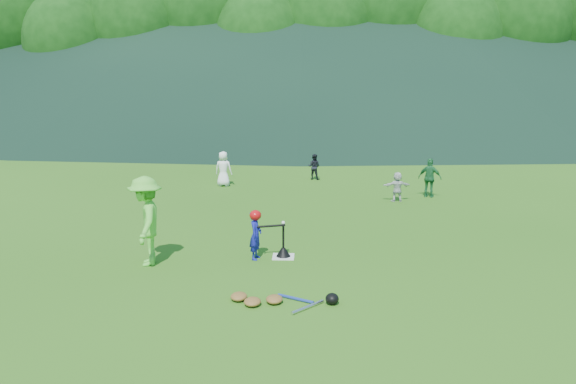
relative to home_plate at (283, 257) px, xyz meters
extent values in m
plane|color=#2E6116|center=(0.00, 0.00, -0.01)|extent=(120.00, 120.00, 0.00)
cube|color=silver|center=(0.00, 0.00, 0.00)|extent=(0.45, 0.45, 0.02)
sphere|color=white|center=(0.00, 0.00, 0.73)|extent=(0.08, 0.08, 0.08)
imported|color=#151995|center=(-0.56, -0.14, 0.49)|extent=(0.30, 0.40, 1.00)
imported|color=#61D13D|center=(-2.69, -0.56, 0.88)|extent=(0.87, 1.26, 1.78)
imported|color=white|center=(-2.49, 8.16, 0.60)|extent=(0.66, 0.48, 1.23)
imported|color=black|center=(0.70, 9.68, 0.47)|extent=(0.55, 0.48, 0.96)
imported|color=#1F6935|center=(4.34, 6.46, 0.61)|extent=(0.79, 0.57, 1.24)
imported|color=silver|center=(3.22, 5.76, 0.45)|extent=(0.88, 0.39, 0.91)
cone|color=black|center=(0.00, 0.00, 0.10)|extent=(0.30, 0.30, 0.18)
cylinder|color=black|center=(0.00, 0.00, 0.44)|extent=(0.04, 0.04, 0.50)
ellipsoid|color=#BB0C10|center=(-0.56, -0.14, 0.91)|extent=(0.24, 0.26, 0.22)
cylinder|color=black|center=(-0.26, -0.13, 0.69)|extent=(0.62, 0.15, 0.07)
ellipsoid|color=olive|center=(-0.38, -2.60, 0.05)|extent=(0.28, 0.34, 0.13)
ellipsoid|color=olive|center=(-0.03, -2.48, 0.05)|extent=(0.28, 0.34, 0.13)
ellipsoid|color=olive|center=(-0.63, -2.38, 0.05)|extent=(0.28, 0.34, 0.13)
cylinder|color=silver|center=(0.52, -2.70, 0.02)|extent=(0.53, 0.56, 0.06)
cylinder|color=#263FA5|center=(0.32, -2.35, 0.02)|extent=(0.62, 0.37, 0.05)
ellipsoid|color=black|center=(0.92, -2.50, 0.08)|extent=(0.22, 0.24, 0.19)
cube|color=gray|center=(0.00, 28.00, 0.59)|extent=(70.00, 0.03, 1.20)
cube|color=yellow|center=(0.00, 28.00, 1.23)|extent=(70.00, 0.08, 0.08)
cylinder|color=gray|center=(0.00, 28.00, 0.59)|extent=(0.07, 0.07, 1.30)
cylinder|color=#382314|center=(-22.40, 35.00, 2.16)|extent=(0.56, 0.56, 4.34)
ellipsoid|color=#164711|center=(-22.40, 35.00, 9.04)|extent=(9.42, 9.42, 10.84)
cylinder|color=#382314|center=(-17.60, 32.00, 1.58)|extent=(0.56, 0.56, 3.18)
ellipsoid|color=#164711|center=(-17.60, 32.00, 6.63)|extent=(6.92, 6.92, 7.95)
cylinder|color=#382314|center=(-12.80, 33.50, 1.88)|extent=(0.56, 0.56, 3.78)
ellipsoid|color=#164711|center=(-12.80, 33.50, 7.87)|extent=(8.21, 8.21, 9.44)
cylinder|color=#382314|center=(-8.00, 35.00, 2.18)|extent=(0.56, 0.56, 4.38)
ellipsoid|color=#164711|center=(-8.00, 35.00, 9.12)|extent=(9.50, 9.50, 10.92)
cylinder|color=#382314|center=(-3.20, 32.00, 1.60)|extent=(0.56, 0.56, 3.22)
ellipsoid|color=#164711|center=(-3.20, 32.00, 6.71)|extent=(6.99, 6.99, 8.04)
cylinder|color=#382314|center=(1.60, 33.50, 1.90)|extent=(0.56, 0.56, 3.81)
ellipsoid|color=#164711|center=(1.60, 33.50, 7.95)|extent=(8.28, 8.28, 9.53)
cylinder|color=#382314|center=(6.40, 35.00, 2.19)|extent=(0.56, 0.56, 4.41)
ellipsoid|color=#164711|center=(6.40, 35.00, 9.19)|extent=(9.58, 9.58, 11.01)
cylinder|color=#382314|center=(11.20, 32.00, 1.62)|extent=(0.56, 0.56, 3.25)
ellipsoid|color=#164711|center=(11.20, 32.00, 6.78)|extent=(7.07, 7.07, 8.13)
cylinder|color=#382314|center=(16.00, 33.50, 1.91)|extent=(0.56, 0.56, 3.85)
ellipsoid|color=#164711|center=(16.00, 33.50, 8.02)|extent=(8.36, 8.36, 9.61)
cylinder|color=#382314|center=(20.80, 35.00, 2.21)|extent=(0.56, 0.56, 4.44)
ellipsoid|color=#164711|center=(20.80, 35.00, 9.26)|extent=(9.65, 9.65, 11.10)
cone|color=black|center=(0.00, 83.00, 15.99)|extent=(140.00, 140.00, 32.00)
cone|color=black|center=(-45.00, 76.00, 9.99)|extent=(80.00, 80.00, 20.00)
camera|label=1|loc=(0.53, -11.20, 3.55)|focal=35.00mm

